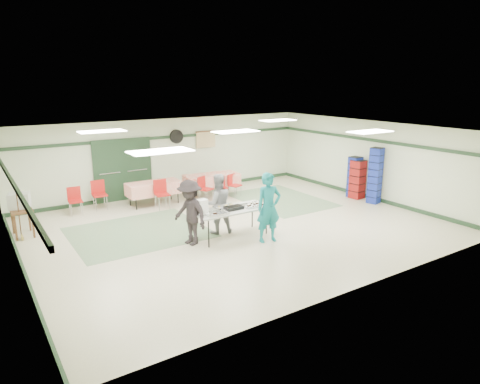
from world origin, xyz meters
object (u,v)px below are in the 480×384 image
crate_stack_blue_a (354,177)px  broom (19,215)px  chair_a (221,185)px  chair_b (204,186)px  crate_stack_red (358,179)px  office_printer (19,201)px  chair_loose_b (75,198)px  chair_c (233,183)px  volunteer_grey (218,204)px  chair_d (161,191)px  serving_table (232,210)px  volunteer_dark (190,213)px  dining_table_a (212,180)px  dining_table_b (154,188)px  crate_stack_blue_b (375,176)px  chair_loose_a (99,192)px  printer_table (21,213)px  volunteer_teal (269,208)px

crate_stack_blue_a → broom: bearing=169.9°
chair_a → chair_b: (-0.67, 0.00, 0.05)m
crate_stack_red → office_printer: bearing=167.2°
chair_loose_b → chair_c: bearing=-5.6°
chair_b → chair_loose_b: chair_b is taller
volunteer_grey → chair_d: 3.01m
serving_table → volunteer_dark: bearing=174.3°
volunteer_grey → office_printer: bearing=-18.2°
chair_b → crate_stack_blue_a: crate_stack_blue_a is taller
dining_table_a → chair_loose_b: chair_loose_b is taller
chair_a → chair_d: (-2.21, 0.02, 0.10)m
chair_c → dining_table_b: bearing=147.9°
chair_b → chair_d: size_ratio=0.92×
crate_stack_blue_a → broom: (-10.38, 1.85, -0.06)m
volunteer_dark → chair_b: size_ratio=1.93×
crate_stack_blue_b → crate_stack_blue_a: bearing=90.0°
chair_loose_b → crate_stack_blue_a: size_ratio=0.59×
office_printer → dining_table_a: bearing=21.7°
volunteer_dark → crate_stack_blue_a: volunteer_dark is taller
chair_loose_b → crate_stack_red: 9.35m
serving_table → office_printer: office_printer is taller
dining_table_b → crate_stack_blue_b: (6.24, -3.88, 0.37)m
crate_stack_blue_b → office_printer: 10.75m
chair_loose_a → crate_stack_blue_a: bearing=-21.6°
volunteer_dark → volunteer_grey: bearing=95.5°
volunteer_dark → dining_table_a: (2.80, 3.88, -0.26)m
volunteer_grey → chair_c: bearing=-115.2°
chair_loose_a → office_printer: (-2.39, -1.29, 0.38)m
crate_stack_red → broom: size_ratio=1.06×
chair_b → broom: broom is taller
serving_table → crate_stack_blue_b: bearing=0.7°
serving_table → chair_loose_a: size_ratio=2.23×
volunteer_grey → crate_stack_red: volunteer_grey is taller
printer_table → dining_table_b: bearing=12.4°
dining_table_a → printer_table: (-6.26, -0.91, 0.06)m
chair_b → crate_stack_red: size_ratio=0.63×
chair_c → chair_d: size_ratio=0.86×
volunteer_teal → printer_table: size_ratio=2.25×
chair_a → chair_loose_b: bearing=-179.6°
chair_loose_b → dining_table_a: bearing=0.4°
chair_c → office_printer: bearing=161.6°
chair_c → office_printer: size_ratio=1.59×
crate_stack_blue_a → broom: crate_stack_blue_a is taller
broom → dining_table_a: bearing=16.7°
dining_table_a → serving_table: bearing=-106.6°
chair_loose_a → broom: size_ratio=0.72×
chair_loose_b → crate_stack_blue_b: 9.65m
office_printer → chair_loose_a: bearing=42.7°
printer_table → chair_loose_b: bearing=36.3°
chair_loose_b → office_printer: size_ratio=1.69×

